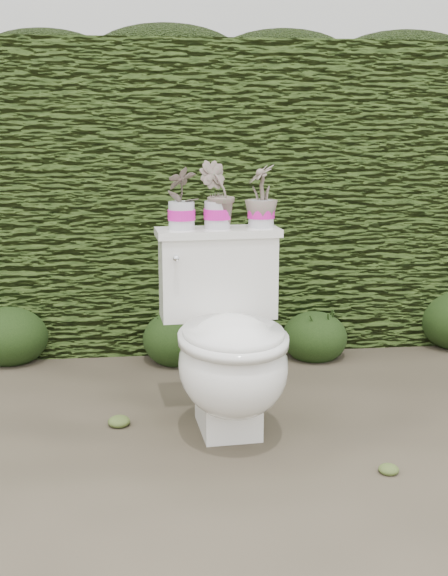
{
  "coord_description": "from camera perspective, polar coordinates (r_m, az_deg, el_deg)",
  "views": [
    {
      "loc": [
        -0.14,
        -2.54,
        1.18
      ],
      "look_at": [
        0.17,
        0.24,
        0.55
      ],
      "focal_mm": 45.0,
      "sensor_mm": 36.0,
      "label": 1
    }
  ],
  "objects": [
    {
      "name": "ground",
      "position": [
        2.8,
        -3.03,
        -12.22
      ],
      "size": [
        60.0,
        60.0,
        0.0
      ],
      "primitive_type": "plane",
      "color": "brown",
      "rests_on": "ground"
    },
    {
      "name": "potted_plant_center",
      "position": [
        2.91,
        -0.54,
        7.23
      ],
      "size": [
        0.16,
        0.14,
        0.25
      ],
      "primitive_type": "imported",
      "rotation": [
        0.0,
        0.0,
        2.96
      ],
      "color": "#278035",
      "rests_on": "toilet"
    },
    {
      "name": "hedge",
      "position": [
        4.16,
        -4.51,
        7.4
      ],
      "size": [
        8.0,
        1.0,
        1.6
      ],
      "primitive_type": "cube",
      "color": "#3E561C",
      "rests_on": "ground"
    },
    {
      "name": "potted_plant_left",
      "position": [
        2.89,
        -3.39,
        6.97
      ],
      "size": [
        0.15,
        0.13,
        0.23
      ],
      "primitive_type": "imported",
      "rotation": [
        0.0,
        0.0,
        3.66
      ],
      "color": "#278035",
      "rests_on": "toilet"
    },
    {
      "name": "house_wall",
      "position": [
        8.61,
        -1.56,
        18.13
      ],
      "size": [
        8.0,
        3.5,
        4.0
      ],
      "primitive_type": "cube",
      "color": "silver",
      "rests_on": "ground"
    },
    {
      "name": "liriope_clump_3",
      "position": [
        3.7,
        -3.64,
        -3.61
      ],
      "size": [
        0.36,
        0.36,
        0.29
      ],
      "primitive_type": "ellipsoid",
      "color": "#243914",
      "rests_on": "ground"
    },
    {
      "name": "liriope_clump_2",
      "position": [
        3.86,
        -16.6,
        -3.21
      ],
      "size": [
        0.4,
        0.4,
        0.32
      ],
      "primitive_type": "ellipsoid",
      "color": "#243914",
      "rests_on": "ground"
    },
    {
      "name": "potted_plant_right",
      "position": [
        2.95,
        2.97,
        7.13
      ],
      "size": [
        0.14,
        0.14,
        0.24
      ],
      "primitive_type": "imported",
      "rotation": [
        0.0,
        0.0,
        4.78
      ],
      "color": "#278035",
      "rests_on": "toilet"
    },
    {
      "name": "liriope_clump_4",
      "position": [
        3.78,
        7.18,
        -3.46
      ],
      "size": [
        0.34,
        0.34,
        0.27
      ],
      "primitive_type": "ellipsoid",
      "color": "#243914",
      "rests_on": "ground"
    },
    {
      "name": "toilet",
      "position": [
        2.79,
        0.38,
        -4.54
      ],
      "size": [
        0.51,
        0.71,
        0.78
      ],
      "rotation": [
        0.0,
        0.0,
        0.07
      ],
      "color": "white",
      "rests_on": "ground"
    }
  ]
}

